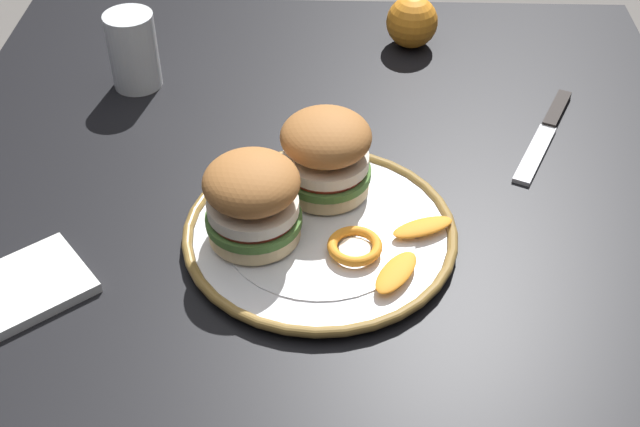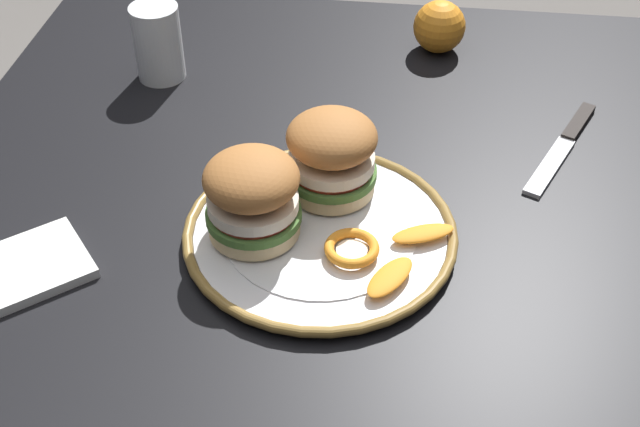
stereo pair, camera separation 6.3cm
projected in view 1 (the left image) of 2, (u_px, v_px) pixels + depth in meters
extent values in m
cube|color=black|center=(314.00, 249.00, 0.95)|extent=(1.18, 0.99, 0.03)
cube|color=black|center=(103.00, 202.00, 1.62)|extent=(0.06, 0.06, 0.75)
cube|color=black|center=(550.00, 211.00, 1.59)|extent=(0.06, 0.06, 0.75)
cylinder|color=white|center=(320.00, 236.00, 0.94)|extent=(0.29, 0.29, 0.01)
torus|color=olive|center=(320.00, 232.00, 0.93)|extent=(0.31, 0.31, 0.01)
cylinder|color=white|center=(320.00, 232.00, 0.93)|extent=(0.22, 0.22, 0.00)
cylinder|color=beige|center=(254.00, 228.00, 0.92)|extent=(0.10, 0.10, 0.02)
cylinder|color=#477033|center=(254.00, 218.00, 0.91)|extent=(0.11, 0.11, 0.01)
cylinder|color=#BC3828|center=(253.00, 213.00, 0.90)|extent=(0.09, 0.09, 0.01)
cylinder|color=silver|center=(253.00, 206.00, 0.89)|extent=(0.10, 0.10, 0.01)
ellipsoid|color=#A36633|center=(251.00, 182.00, 0.87)|extent=(0.15, 0.15, 0.05)
cylinder|color=beige|center=(326.00, 181.00, 0.98)|extent=(0.10, 0.10, 0.02)
cylinder|color=#477033|center=(326.00, 172.00, 0.97)|extent=(0.11, 0.11, 0.01)
cylinder|color=#BC3828|center=(326.00, 167.00, 0.96)|extent=(0.09, 0.09, 0.01)
cylinder|color=silver|center=(326.00, 160.00, 0.96)|extent=(0.10, 0.10, 0.01)
ellipsoid|color=#A36633|center=(326.00, 137.00, 0.93)|extent=(0.15, 0.15, 0.05)
torus|color=orange|center=(355.00, 246.00, 0.90)|extent=(0.08, 0.08, 0.01)
cylinder|color=#F4E5C6|center=(355.00, 249.00, 0.90)|extent=(0.03, 0.03, 0.00)
ellipsoid|color=orange|center=(396.00, 272.00, 0.87)|extent=(0.08, 0.06, 0.01)
ellipsoid|color=orange|center=(423.00, 224.00, 0.93)|extent=(0.05, 0.08, 0.01)
cylinder|color=white|center=(133.00, 51.00, 1.15)|extent=(0.07, 0.07, 0.11)
cylinder|color=#5B2D19|center=(135.00, 62.00, 1.16)|extent=(0.06, 0.06, 0.07)
sphere|color=orange|center=(412.00, 22.00, 1.25)|extent=(0.08, 0.08, 0.08)
cube|color=silver|center=(535.00, 154.00, 1.06)|extent=(0.13, 0.07, 0.01)
cube|color=black|center=(557.00, 111.00, 1.13)|extent=(0.09, 0.05, 0.01)
cube|color=white|center=(6.00, 296.00, 0.87)|extent=(0.19, 0.20, 0.01)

